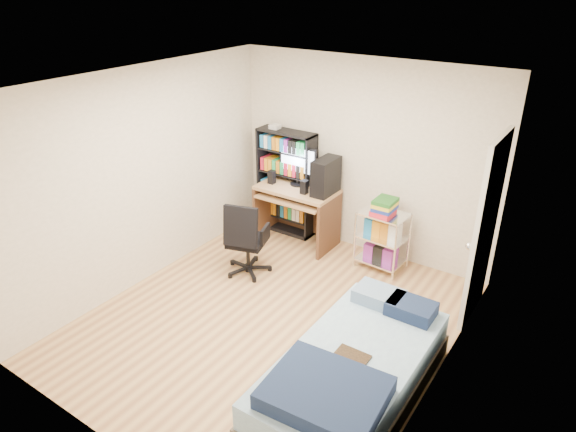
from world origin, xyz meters
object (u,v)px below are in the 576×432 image
Objects in this scene: media_shelf at (286,181)px; bed at (352,374)px; office_chair at (247,251)px; computer_desk at (306,194)px.

media_shelf is 0.74× the size of bed.
bed is at bearing -45.85° from office_chair.
office_chair is (0.25, -1.23, -0.45)m from media_shelf.
media_shelf is 0.43m from computer_desk.
office_chair is at bearing -78.58° from media_shelf.
office_chair is at bearing 151.10° from bed.
bed is at bearing -49.75° from computer_desk.
computer_desk is (0.41, -0.14, -0.04)m from media_shelf.
computer_desk reaches higher than office_chair.
media_shelf reaches higher than computer_desk.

